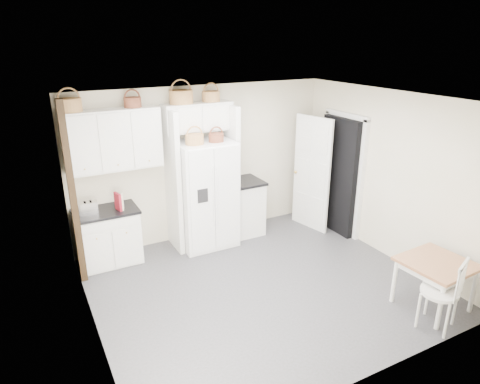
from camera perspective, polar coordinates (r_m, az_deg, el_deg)
floor at (r=6.22m, az=2.94°, el=-12.36°), size 4.50×4.50×0.00m
ceiling at (r=5.30m, az=3.44°, el=12.08°), size 4.50×4.50×0.00m
wall_back at (r=7.33m, az=-4.90°, el=3.88°), size 4.50×0.00×4.50m
wall_left at (r=4.95m, az=-19.90°, el=-5.48°), size 0.00×4.00×4.00m
wall_right at (r=7.00m, az=19.19°, el=2.05°), size 0.00×4.00×4.00m
refrigerator at (r=7.05m, az=-4.64°, el=-0.31°), size 0.92×0.74×1.77m
base_cab_left at (r=6.91m, az=-17.13°, el=-5.84°), size 0.90×0.57×0.84m
base_cab_right at (r=7.60m, az=0.56°, el=-2.07°), size 0.53×0.64×0.94m
dining_table at (r=6.15m, az=24.38°, el=-11.14°), size 0.84×0.84×0.66m
windsor_chair at (r=5.72m, az=25.10°, el=-11.92°), size 0.60×0.58×0.97m
counter_left at (r=6.74m, az=-17.50°, el=-2.49°), size 0.94×0.61×0.04m
counter_right at (r=7.43m, az=0.57°, el=1.43°), size 0.57×0.68×0.04m
toaster at (r=6.66m, az=-19.56°, el=-2.00°), size 0.28×0.18×0.18m
cookbook_red at (r=6.64m, az=-15.96°, el=-1.24°), size 0.08×0.18×0.27m
cookbook_cream at (r=6.66m, az=-15.43°, el=-1.30°), size 0.07×0.16×0.23m
basket_upper_a at (r=6.42m, az=-21.77°, el=10.70°), size 0.33×0.33×0.19m
basket_upper_c at (r=6.57m, az=-14.13°, el=11.52°), size 0.25×0.25×0.15m
basket_bridge_a at (r=6.79m, az=-7.85°, el=12.44°), size 0.37×0.37×0.21m
basket_bridge_b at (r=6.98m, az=-3.88°, el=12.61°), size 0.29×0.29×0.16m
basket_fridge_a at (r=6.62m, az=-6.07°, el=6.99°), size 0.29×0.29×0.15m
basket_fridge_b at (r=6.76m, az=-3.19°, el=7.25°), size 0.24×0.24×0.13m
upper_cabinet at (r=6.59m, az=-16.59°, el=6.68°), size 1.40×0.34×0.90m
bridge_cabinet at (r=6.93m, az=-5.69°, el=9.93°), size 1.12×0.34×0.45m
fridge_panel_left at (r=6.88m, az=-8.93°, el=1.32°), size 0.08×0.60×2.30m
fridge_panel_right at (r=7.25m, az=-1.31°, el=2.55°), size 0.08×0.60×2.30m
trim_post at (r=6.20m, az=-21.41°, el=-0.51°), size 0.09×0.09×2.60m
doorway_void at (r=7.70m, az=13.16°, el=2.09°), size 0.18×0.85×2.05m
door_slab at (r=7.73m, az=9.53°, el=2.41°), size 0.21×0.79×2.05m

